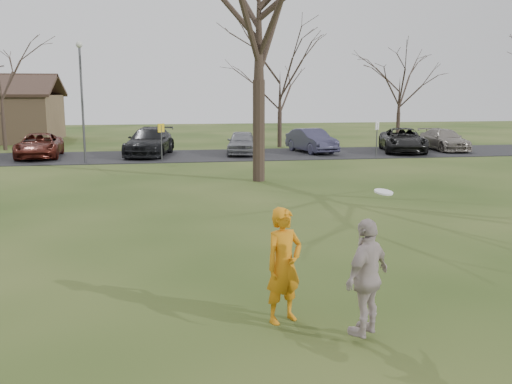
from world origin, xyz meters
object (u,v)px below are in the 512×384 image
Objects in this scene: car_2 at (39,146)px; car_4 at (242,142)px; lamp_post at (81,87)px; big_tree at (259,9)px; car_5 at (312,141)px; car_3 at (150,142)px; car_6 at (403,140)px; catching_play at (367,277)px; car_7 at (444,140)px; player_defender at (284,265)px.

car_2 is 11.59m from car_4.
lamp_post is 11.38m from big_tree.
car_3 is at bearing 167.86° from car_5.
car_6 is 15.77m from big_tree.
car_4 is at bearing 16.46° from lamp_post.
car_4 is (5.44, -0.29, -0.09)m from car_3.
car_6 is at bearing 64.74° from catching_play.
car_2 reaches higher than car_7.
car_7 is 18.40m from big_tree.
car_3 reaches higher than car_2.
big_tree is (-5.15, -10.46, 6.23)m from car_5.
car_5 is at bearing -3.03° from car_2.
car_2 is 0.93× the size of car_6.
big_tree is (-10.78, -9.67, 6.22)m from car_6.
lamp_post is (-21.88, -2.81, 3.26)m from car_7.
player_defender is 26.12m from car_5.
catching_play reaches higher than car_6.
car_3 reaches higher than car_5.
big_tree is at bearing -47.17° from car_2.
car_5 is 26.75m from catching_play.
catching_play is 24.23m from lamp_post.
big_tree reaches higher than car_5.
car_6 is at bearing 36.45° from player_defender.
player_defender is at bearing -98.42° from big_tree.
car_5 is 2.00× the size of catching_play.
player_defender is 0.35× the size of car_6.
car_3 is 2.49× the size of catching_play.
car_7 is (16.05, 24.92, -0.24)m from player_defender.
car_7 is (18.57, -0.07, -0.13)m from car_3.
player_defender is at bearing -75.22° from lamp_post.
car_5 is 0.96× the size of car_7.
big_tree is at bearing -43.15° from lamp_post.
car_2 is 16.20m from big_tree.
car_5 is (15.99, 0.18, 0.04)m from car_2.
player_defender is 25.12m from car_3.
lamp_post is at bearing 136.85° from big_tree.
catching_play is at bearing -73.36° from lamp_post.
car_7 is at bearing 36.59° from big_tree.
catching_play is (-6.27, -26.00, 0.23)m from car_5.
car_7 is at bearing 11.28° from car_4.
car_4 is 0.94× the size of car_5.
car_2 is 1.19× the size of car_4.
car_6 is at bearing -5.28° from car_2.
player_defender reaches higher than car_2.
player_defender is 0.34× the size of car_3.
car_3 is 0.39× the size of big_tree.
car_2 is 6.16m from car_3.
car_6 reaches higher than car_7.
car_4 is at bearing 57.77° from player_defender.
player_defender is 0.13× the size of big_tree.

